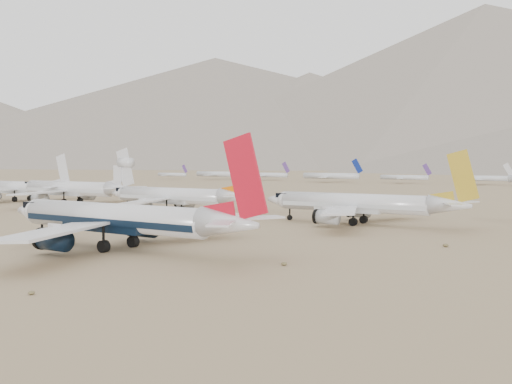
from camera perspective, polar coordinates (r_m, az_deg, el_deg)
ground at (r=91.32m, az=-11.09°, el=-5.87°), size 7000.00×7000.00×0.00m
main_airliner at (r=93.03m, az=-13.29°, el=-2.66°), size 50.97×49.79×17.99m
row2_gold_tail at (r=129.39m, az=10.47°, el=-1.19°), size 46.70×45.68×16.63m
row2_orange_tail at (r=156.12m, az=-8.03°, el=-0.44°), size 46.98×45.96×16.76m
row2_white_trijet at (r=197.21m, az=-17.69°, el=0.34°), size 51.97×50.79×18.42m
row2_white_twin at (r=219.54m, az=-22.27°, el=0.36°), size 47.25×46.23×16.88m
distant_storage_row at (r=373.85m, az=19.71°, el=1.34°), size 507.50×57.61×14.59m
desert_scrub at (r=64.52m, az=-12.27°, el=-9.33°), size 277.34×125.45×0.64m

